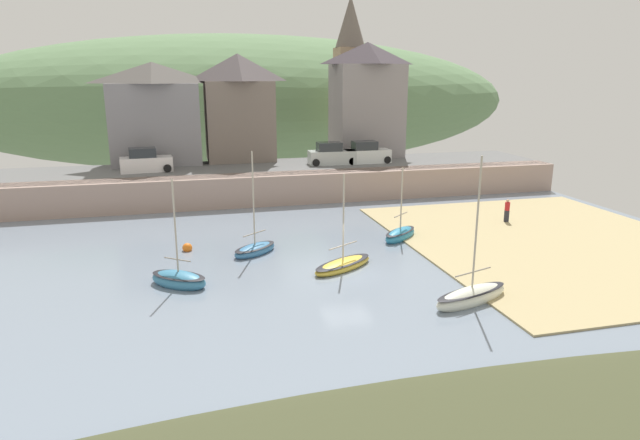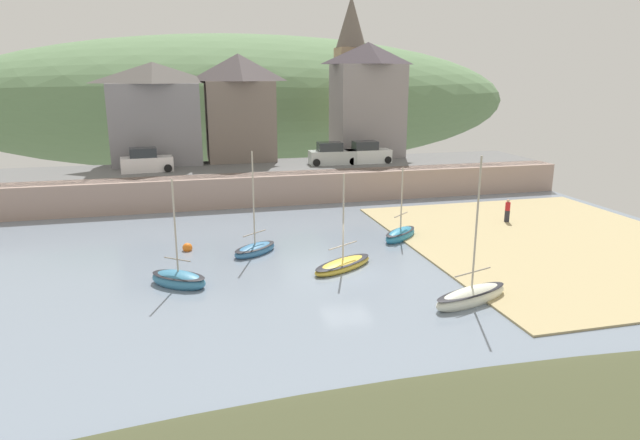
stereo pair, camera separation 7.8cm
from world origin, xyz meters
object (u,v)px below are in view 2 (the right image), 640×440
object	(u,v)px
waterfront_building_centre	(240,107)
waterfront_building_right	(367,99)
church_with_spire	(351,73)
sailboat_nearest_shore	(400,234)
sailboat_far_left	(471,296)
mooring_buoy	(187,248)
parked_car_end_of_row	(367,154)
waterfront_building_left	(156,113)
motorboat_with_cabin	(343,264)
dinghy_open_wooden	(255,249)
sailboat_blue_trim	(179,279)
person_on_slipway	(508,210)
parked_car_near_slipway	(146,162)
parked_car_by_wall	(332,155)

from	to	relation	value
waterfront_building_centre	waterfront_building_right	bearing A→B (deg)	0.00
church_with_spire	sailboat_nearest_shore	world-z (taller)	church_with_spire
waterfront_building_right	sailboat_far_left	xyz separation A→B (m)	(-5.25, -30.46, -7.49)
waterfront_building_centre	mooring_buoy	distance (m)	21.28
parked_car_end_of_row	waterfront_building_left	bearing A→B (deg)	165.84
motorboat_with_cabin	mooring_buoy	xyz separation A→B (m)	(-8.05, 5.25, -0.05)
waterfront_building_right	parked_car_end_of_row	distance (m)	6.61
waterfront_building_right	parked_car_end_of_row	xyz separation A→B (m)	(-1.47, -4.50, -4.62)
waterfront_building_centre	sailboat_far_left	xyz separation A→B (m)	(7.00, -30.46, -6.93)
church_with_spire	sailboat_nearest_shore	xyz separation A→B (m)	(-4.03, -24.17, -9.99)
church_with_spire	dinghy_open_wooden	world-z (taller)	church_with_spire
motorboat_with_cabin	dinghy_open_wooden	bearing A→B (deg)	107.26
waterfront_building_left	dinghy_open_wooden	bearing A→B (deg)	-74.46
sailboat_blue_trim	sailboat_nearest_shore	size ratio (longest dim) A/B	1.16
dinghy_open_wooden	sailboat_far_left	bearing A→B (deg)	-86.47
church_with_spire	person_on_slipway	bearing A→B (deg)	-78.16
person_on_slipway	church_with_spire	bearing A→B (deg)	101.84
sailboat_far_left	mooring_buoy	bearing A→B (deg)	119.20
dinghy_open_wooden	parked_car_near_slipway	bearing A→B (deg)	73.88
waterfront_building_left	parked_car_by_wall	size ratio (longest dim) A/B	2.11
waterfront_building_centre	dinghy_open_wooden	size ratio (longest dim) A/B	1.55
sailboat_far_left	mooring_buoy	world-z (taller)	sailboat_far_left
sailboat_blue_trim	parked_car_end_of_row	xyz separation A→B (m)	(16.71, 20.45, 2.89)
sailboat_blue_trim	church_with_spire	bearing A→B (deg)	96.69
church_with_spire	parked_car_end_of_row	world-z (taller)	church_with_spire
motorboat_with_cabin	parked_car_by_wall	xyz separation A→B (m)	(4.86, 20.07, 2.98)
parked_car_by_wall	sailboat_nearest_shore	bearing A→B (deg)	-87.15
waterfront_building_left	dinghy_open_wooden	world-z (taller)	waterfront_building_left
mooring_buoy	waterfront_building_centre	bearing A→B (deg)	74.36
dinghy_open_wooden	parked_car_end_of_row	xyz separation A→B (m)	(12.38, 16.34, 2.93)
church_with_spire	parked_car_end_of_row	size ratio (longest dim) A/B	3.73
waterfront_building_right	church_with_spire	distance (m)	4.72
sailboat_nearest_shore	sailboat_far_left	size ratio (longest dim) A/B	0.68
sailboat_nearest_shore	sailboat_far_left	bearing A→B (deg)	-134.15
sailboat_blue_trim	motorboat_with_cabin	size ratio (longest dim) A/B	1.05
waterfront_building_centre	sailboat_far_left	size ratio (longest dim) A/B	1.36
waterfront_building_right	dinghy_open_wooden	distance (m)	26.13
sailboat_far_left	parked_car_by_wall	xyz separation A→B (m)	(0.50, 25.96, 2.87)
motorboat_with_cabin	parked_car_end_of_row	distance (m)	21.86
waterfront_building_left	sailboat_far_left	distance (m)	34.31
waterfront_building_centre	parked_car_by_wall	bearing A→B (deg)	-30.97
waterfront_building_left	sailboat_far_left	size ratio (longest dim) A/B	1.26
church_with_spire	sailboat_blue_trim	xyz separation A→B (m)	(-17.69, -28.95, -9.97)
parked_car_near_slipway	parked_car_by_wall	bearing A→B (deg)	-4.90
parked_car_by_wall	waterfront_building_left	bearing A→B (deg)	165.18
sailboat_far_left	parked_car_near_slipway	bearing A→B (deg)	101.51
parked_car_near_slipway	mooring_buoy	xyz separation A→B (m)	(2.83, -14.82, -3.03)
sailboat_far_left	parked_car_by_wall	size ratio (longest dim) A/B	1.68
person_on_slipway	parked_car_end_of_row	bearing A→B (deg)	112.26
waterfront_building_left	sailboat_blue_trim	distance (m)	25.83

